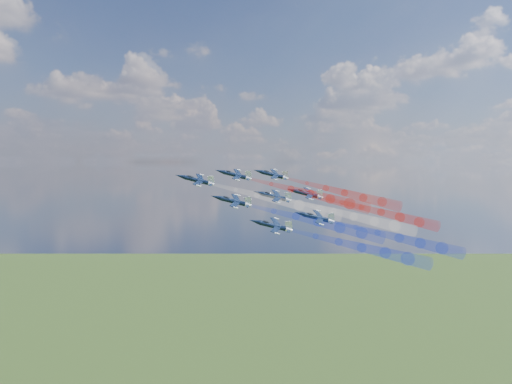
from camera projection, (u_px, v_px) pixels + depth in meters
jet_lead at (197, 180)px, 159.36m from camera, size 15.01×14.42×8.70m
trail_lead at (278, 200)px, 161.31m from camera, size 33.42×24.40×14.09m
jet_inner_left at (233, 201)px, 151.87m from camera, size 15.01×14.42×8.70m
trail_inner_left at (318, 222)px, 153.82m from camera, size 33.42×24.40×14.09m
jet_inner_right at (235, 175)px, 170.65m from camera, size 15.01×14.42×8.70m
trail_inner_right at (311, 194)px, 172.60m from camera, size 33.42×24.40×14.09m
jet_outer_left at (273, 226)px, 143.95m from camera, size 15.01×14.42×8.70m
trail_outer_left at (362, 247)px, 145.90m from camera, size 33.42×24.40×14.09m
jet_center_third at (274, 197)px, 161.10m from camera, size 15.01×14.42×8.70m
trail_center_third at (354, 216)px, 163.05m from camera, size 33.42×24.40×14.09m
jet_outer_right at (272, 175)px, 178.07m from camera, size 15.01×14.42×8.70m
trail_outer_right at (345, 193)px, 180.02m from camera, size 33.42×24.40×14.09m
jet_rear_left at (316, 217)px, 153.80m from camera, size 15.01×14.42×8.70m
trail_rear_left at (399, 238)px, 155.75m from camera, size 33.42×24.40×14.09m
jet_rear_right at (307, 194)px, 172.11m from camera, size 15.01×14.42×8.70m
trail_rear_right at (381, 212)px, 174.06m from camera, size 33.42×24.40×14.09m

